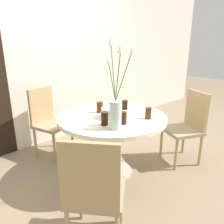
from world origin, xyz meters
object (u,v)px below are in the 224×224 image
at_px(chair_far_back, 48,118).
at_px(flower_vase, 116,104).
at_px(drink_glass_1, 148,113).
at_px(chair_left_flank, 188,123).
at_px(side_plate, 138,109).
at_px(drink_glass_3, 105,119).
at_px(chair_near_front, 94,189).
at_px(birthday_cake, 111,113).
at_px(drink_glass_2, 123,118).
at_px(drink_glass_0, 125,105).
at_px(drink_glass_4, 100,107).

distance_m(chair_far_back, flower_vase, 1.31).
height_order(flower_vase, drink_glass_1, flower_vase).
xyz_separation_m(chair_left_flank, side_plate, (-0.49, 0.40, 0.20)).
distance_m(side_plate, drink_glass_3, 0.66).
distance_m(chair_near_front, drink_glass_1, 1.04).
bearing_deg(drink_glass_1, chair_left_flank, -8.27).
bearing_deg(flower_vase, drink_glass_3, 95.87).
height_order(chair_near_front, birthday_cake, chair_near_front).
bearing_deg(chair_near_front, birthday_cake, -89.66).
distance_m(flower_vase, drink_glass_2, 0.22).
relative_size(drink_glass_1, drink_glass_3, 0.93).
xyz_separation_m(drink_glass_0, drink_glass_2, (-0.36, -0.32, 0.01)).
bearing_deg(chair_far_back, chair_near_front, -123.44).
relative_size(birthday_cake, drink_glass_1, 1.62).
distance_m(chair_near_front, drink_glass_4, 1.12).
bearing_deg(drink_glass_2, flower_vase, -164.32).
distance_m(birthday_cake, drink_glass_3, 0.23).
relative_size(chair_far_back, chair_left_flank, 1.00).
relative_size(chair_far_back, birthday_cake, 4.62).
bearing_deg(drink_glass_3, drink_glass_0, 23.99).
distance_m(chair_left_flank, birthday_cake, 1.05).
xyz_separation_m(birthday_cake, drink_glass_3, (-0.19, -0.12, 0.01)).
height_order(side_plate, drink_glass_0, drink_glass_0).
bearing_deg(chair_left_flank, chair_near_front, -57.38).
bearing_deg(drink_glass_4, chair_far_back, 108.50).
bearing_deg(side_plate, drink_glass_1, -122.49).
height_order(birthday_cake, drink_glass_0, birthday_cake).
height_order(chair_far_back, drink_glass_3, chair_far_back).
bearing_deg(birthday_cake, side_plate, 1.10).
bearing_deg(flower_vase, drink_glass_4, 65.95).
bearing_deg(side_plate, chair_far_back, 124.64).
relative_size(birthday_cake, flower_vase, 0.24).
bearing_deg(flower_vase, drink_glass_0, 35.91).
distance_m(chair_far_back, drink_glass_1, 1.38).
bearing_deg(drink_glass_1, flower_vase, 176.00).
distance_m(flower_vase, drink_glass_0, 0.65).
height_order(drink_glass_2, drink_glass_4, same).
bearing_deg(drink_glass_0, flower_vase, -144.09).
distance_m(chair_far_back, drink_glass_3, 1.13).
relative_size(drink_glass_3, drink_glass_4, 1.06).
height_order(chair_far_back, chair_left_flank, same).
bearing_deg(drink_glass_2, chair_left_flank, -9.76).
height_order(drink_glass_0, drink_glass_1, drink_glass_1).
height_order(chair_left_flank, drink_glass_4, chair_left_flank).
relative_size(chair_left_flank, drink_glass_4, 7.38).
bearing_deg(drink_glass_0, drink_glass_2, -138.24).
xyz_separation_m(flower_vase, drink_glass_2, (0.14, 0.04, -0.17)).
xyz_separation_m(chair_far_back, drink_glass_1, (0.48, -1.27, 0.26)).
xyz_separation_m(chair_left_flank, drink_glass_0, (-0.61, 0.49, 0.25)).
distance_m(drink_glass_0, drink_glass_1, 0.40).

